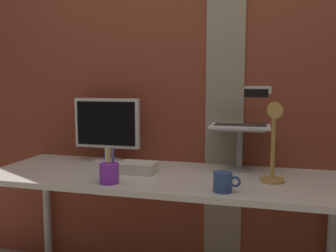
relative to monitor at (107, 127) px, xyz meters
The scene contains 9 objects.
brick_wall_back 0.69m from the monitor, 18.57° to the left, with size 3.73×0.16×2.69m.
desk 0.55m from the monitor, 26.62° to the right, with size 1.92×0.66×0.73m.
monitor is the anchor object (origin of this frame).
laptop_stand 0.80m from the monitor, ahead, with size 0.28×0.22×0.24m.
laptop 0.81m from the monitor, ahead, with size 0.33×0.28×0.23m.
desk_lamp 1.01m from the monitor, 14.98° to the right, with size 0.12×0.20×0.40m.
pen_cup 0.51m from the monitor, 64.83° to the right, with size 0.09×0.09×0.17m.
coffee_mug 0.89m from the monitor, 29.95° to the right, with size 0.12×0.09×0.09m.
paper_clutter_stack 0.39m from the monitor, 37.61° to the right, with size 0.20×0.14×0.06m, color silver.
Camera 1 is at (0.39, -1.80, 1.22)m, focal length 39.05 mm.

